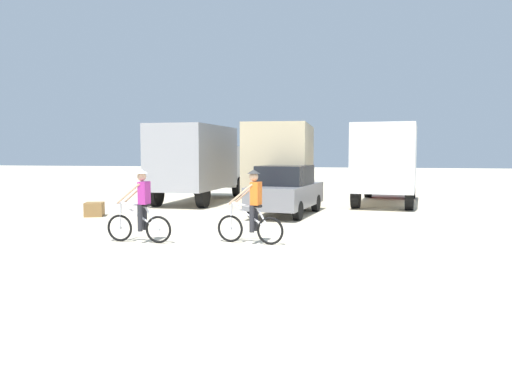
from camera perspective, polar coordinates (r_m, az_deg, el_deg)
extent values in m
plane|color=beige|center=(10.74, -0.91, -7.54)|extent=(120.00, 120.00, 0.00)
cube|color=#9E9EA3|center=(22.12, -7.03, 3.92)|extent=(2.69, 5.33, 2.70)
cube|color=silver|center=(25.33, -4.23, 2.90)|extent=(2.28, 1.62, 2.00)
cube|color=black|center=(25.99, -3.75, 3.72)|extent=(2.03, 0.19, 0.80)
cylinder|color=black|center=(25.63, -6.46, 0.66)|extent=(0.38, 1.02, 1.00)
cylinder|color=black|center=(24.98, -2.07, 0.59)|extent=(0.38, 1.02, 1.00)
cylinder|color=black|center=(21.04, -11.24, -0.26)|extent=(0.38, 1.02, 1.00)
cylinder|color=black|center=(20.25, -6.02, -0.38)|extent=(0.38, 1.02, 1.00)
cube|color=#CCB78E|center=(21.09, 2.82, 3.92)|extent=(2.48, 5.24, 2.70)
cube|color=silver|center=(24.47, 3.82, 2.84)|extent=(2.22, 1.53, 2.00)
cube|color=black|center=(25.16, 4.00, 3.69)|extent=(2.03, 0.11, 0.80)
cylinder|color=black|center=(24.56, 1.41, 0.52)|extent=(0.34, 1.00, 1.00)
cylinder|color=black|center=(24.33, 6.17, 0.46)|extent=(0.34, 1.00, 1.00)
cylinder|color=black|center=(19.65, -0.77, -0.51)|extent=(0.34, 1.00, 1.00)
cylinder|color=black|center=(19.38, 5.16, -0.60)|extent=(0.34, 1.00, 1.00)
cube|color=white|center=(21.91, 14.45, 3.80)|extent=(3.03, 5.46, 2.70)
cube|color=#B21E1E|center=(25.31, 14.93, 2.75)|extent=(2.37, 1.76, 2.00)
cube|color=black|center=(26.00, 15.03, 3.57)|extent=(2.02, 0.33, 0.80)
cylinder|color=black|center=(25.34, 12.56, 0.54)|extent=(0.44, 1.03, 1.00)
cylinder|color=black|center=(25.23, 17.18, 0.42)|extent=(0.44, 1.03, 1.00)
cylinder|color=black|center=(20.39, 11.19, -0.41)|extent=(0.44, 1.03, 1.00)
cylinder|color=black|center=(20.25, 16.93, -0.56)|extent=(0.44, 1.03, 1.00)
cube|color=slate|center=(18.00, 3.44, -0.36)|extent=(2.39, 4.42, 0.76)
cube|color=black|center=(17.81, 3.31, 1.91)|extent=(1.91, 2.32, 0.68)
cylinder|color=black|center=(19.50, 2.31, -1.09)|extent=(0.32, 0.67, 0.64)
cylinder|color=black|center=(19.09, 6.78, -1.24)|extent=(0.32, 0.67, 0.64)
cylinder|color=black|center=(17.05, -0.33, -1.91)|extent=(0.32, 0.67, 0.64)
cylinder|color=black|center=(16.58, 4.74, -2.11)|extent=(0.32, 0.67, 0.64)
torus|color=black|center=(13.15, -15.13, -3.94)|extent=(0.68, 0.09, 0.68)
cylinder|color=silver|center=(13.15, -15.13, -3.94)|extent=(0.08, 0.08, 0.08)
torus|color=black|center=(12.68, -10.96, -4.18)|extent=(0.68, 0.09, 0.68)
cylinder|color=silver|center=(12.68, -10.96, -4.18)|extent=(0.08, 0.08, 0.08)
cylinder|color=silver|center=(12.85, -13.01, -2.66)|extent=(1.03, 0.10, 0.68)
cylinder|color=silver|center=(12.90, -13.71, -1.39)|extent=(0.66, 0.08, 0.13)
cylinder|color=silver|center=(12.71, -11.68, -2.89)|extent=(0.39, 0.07, 0.59)
cylinder|color=silver|center=(13.10, -15.06, -2.56)|extent=(0.10, 0.05, 0.64)
cylinder|color=silver|center=(13.05, -14.99, -1.17)|extent=(0.06, 0.52, 0.04)
cube|color=black|center=(12.75, -12.41, -1.48)|extent=(0.25, 0.13, 0.06)
cube|color=#AD2D8C|center=(12.73, -12.51, -0.09)|extent=(0.22, 0.33, 0.56)
sphere|color=tan|center=(12.73, -12.79, 1.71)|extent=(0.22, 0.22, 0.22)
cone|color=silver|center=(12.73, -12.80, 2.29)|extent=(0.32, 0.32, 0.10)
cylinder|color=#26262B|center=(12.71, -12.97, -2.87)|extent=(0.12, 0.12, 0.66)
cylinder|color=#26262B|center=(12.94, -12.45, -2.73)|extent=(0.12, 0.12, 0.66)
cylinder|color=tan|center=(12.73, -14.23, -0.19)|extent=(0.63, 0.06, 0.53)
cylinder|color=tan|center=(13.05, -13.49, -0.06)|extent=(0.63, 0.12, 0.53)
torus|color=black|center=(12.62, -2.93, -4.14)|extent=(0.68, 0.17, 0.68)
cylinder|color=silver|center=(12.62, -2.93, -4.14)|extent=(0.09, 0.09, 0.08)
torus|color=black|center=(12.25, 1.61, -4.40)|extent=(0.68, 0.17, 0.68)
cylinder|color=silver|center=(12.25, 1.61, -4.40)|extent=(0.09, 0.09, 0.08)
cylinder|color=silver|center=(12.37, -0.59, -2.82)|extent=(1.02, 0.21, 0.68)
cylinder|color=silver|center=(12.40, -1.33, -1.50)|extent=(0.66, 0.16, 0.13)
cylinder|color=silver|center=(12.27, 0.85, -3.07)|extent=(0.39, 0.11, 0.59)
cylinder|color=silver|center=(12.57, -2.83, -2.71)|extent=(0.11, 0.07, 0.64)
cylinder|color=silver|center=(12.52, -2.73, -1.26)|extent=(0.12, 0.52, 0.04)
cube|color=black|center=(12.29, 0.09, -1.60)|extent=(0.26, 0.16, 0.06)
cube|color=orange|center=(12.26, 0.00, -0.16)|extent=(0.25, 0.35, 0.56)
sphere|color=tan|center=(12.26, -0.26, 1.72)|extent=(0.22, 0.22, 0.22)
cone|color=#333333|center=(12.25, -0.26, 2.32)|extent=(0.32, 0.32, 0.10)
cylinder|color=#26262B|center=(12.23, -0.47, -3.05)|extent=(0.12, 0.12, 0.66)
cylinder|color=#26262B|center=(12.47, -0.05, -2.90)|extent=(0.12, 0.12, 0.66)
cylinder|color=tan|center=(12.22, -1.78, -0.25)|extent=(0.63, 0.11, 0.53)
cylinder|color=tan|center=(12.55, -1.16, -0.12)|extent=(0.62, 0.19, 0.53)
cube|color=olive|center=(18.44, -17.79, -1.88)|extent=(0.77, 0.79, 0.49)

